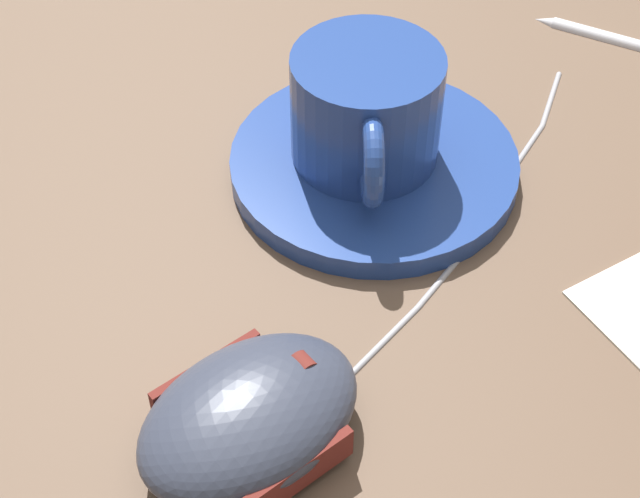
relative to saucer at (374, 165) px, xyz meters
The scene contains 5 objects.
ground_plane 0.09m from the saucer, 56.50° to the left, with size 3.00×3.00×0.00m, color brown.
saucer is the anchor object (origin of this frame).
coffee_cup 0.04m from the saucer, 104.08° to the right, with size 0.11×0.08×0.06m.
computer_mouse 0.18m from the saucer, 22.41° to the right, with size 0.11×0.12×0.04m.
mouse_cable 0.06m from the saucer, 60.93° to the left, with size 0.22×0.15×0.00m.
Camera 1 is at (0.34, -0.13, 0.36)m, focal length 55.00 mm.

